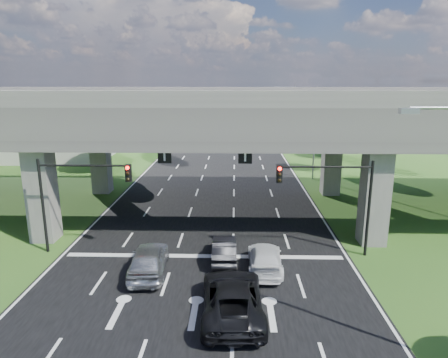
{
  "coord_description": "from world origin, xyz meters",
  "views": [
    {
      "loc": [
        1.86,
        -19.24,
        10.54
      ],
      "look_at": [
        1.08,
        9.03,
        3.59
      ],
      "focal_mm": 32.0,
      "sensor_mm": 36.0,
      "label": 1
    }
  ],
  "objects_px": {
    "car_trailing": "(232,298)",
    "streetlight_beyond": "(291,114)",
    "signal_right": "(334,190)",
    "signal_left": "(76,188)",
    "streetlight_far": "(312,126)",
    "car_silver": "(149,259)",
    "car_dark": "(224,250)",
    "car_white": "(265,258)"
  },
  "relations": [
    {
      "from": "car_white",
      "to": "car_trailing",
      "type": "height_order",
      "value": "car_trailing"
    },
    {
      "from": "car_dark",
      "to": "car_white",
      "type": "relative_size",
      "value": 0.87
    },
    {
      "from": "signal_right",
      "to": "car_dark",
      "type": "relative_size",
      "value": 1.48
    },
    {
      "from": "car_dark",
      "to": "car_trailing",
      "type": "bearing_deg",
      "value": 94.0
    },
    {
      "from": "signal_right",
      "to": "car_trailing",
      "type": "bearing_deg",
      "value": -132.11
    },
    {
      "from": "signal_left",
      "to": "car_trailing",
      "type": "height_order",
      "value": "signal_left"
    },
    {
      "from": "signal_left",
      "to": "streetlight_beyond",
      "type": "bearing_deg",
      "value": 63.57
    },
    {
      "from": "streetlight_far",
      "to": "car_trailing",
      "type": "height_order",
      "value": "streetlight_far"
    },
    {
      "from": "signal_right",
      "to": "signal_left",
      "type": "bearing_deg",
      "value": 180.0
    },
    {
      "from": "streetlight_far",
      "to": "car_trailing",
      "type": "xyz_separation_m",
      "value": [
        -8.31,
        -26.73,
        -4.99
      ]
    },
    {
      "from": "signal_right",
      "to": "streetlight_far",
      "type": "height_order",
      "value": "streetlight_far"
    },
    {
      "from": "car_silver",
      "to": "car_trailing",
      "type": "height_order",
      "value": "car_silver"
    },
    {
      "from": "streetlight_beyond",
      "to": "streetlight_far",
      "type": "bearing_deg",
      "value": -90.0
    },
    {
      "from": "signal_left",
      "to": "car_white",
      "type": "distance_m",
      "value": 12.15
    },
    {
      "from": "car_dark",
      "to": "car_trailing",
      "type": "relative_size",
      "value": 0.68
    },
    {
      "from": "streetlight_beyond",
      "to": "car_silver",
      "type": "distance_m",
      "value": 41.23
    },
    {
      "from": "streetlight_far",
      "to": "streetlight_beyond",
      "type": "xyz_separation_m",
      "value": [
        0.0,
        16.0,
        0.0
      ]
    },
    {
      "from": "streetlight_beyond",
      "to": "car_white",
      "type": "bearing_deg",
      "value": -99.63
    },
    {
      "from": "signal_right",
      "to": "signal_left",
      "type": "relative_size",
      "value": 1.0
    },
    {
      "from": "car_trailing",
      "to": "car_white",
      "type": "bearing_deg",
      "value": -114.21
    },
    {
      "from": "streetlight_far",
      "to": "car_silver",
      "type": "relative_size",
      "value": 2.04
    },
    {
      "from": "streetlight_beyond",
      "to": "car_silver",
      "type": "relative_size",
      "value": 2.04
    },
    {
      "from": "signal_right",
      "to": "car_silver",
      "type": "relative_size",
      "value": 1.22
    },
    {
      "from": "signal_right",
      "to": "streetlight_far",
      "type": "distance_m",
      "value": 20.25
    },
    {
      "from": "streetlight_far",
      "to": "streetlight_beyond",
      "type": "bearing_deg",
      "value": 90.0
    },
    {
      "from": "signal_right",
      "to": "streetlight_far",
      "type": "relative_size",
      "value": 0.6
    },
    {
      "from": "car_dark",
      "to": "signal_left",
      "type": "bearing_deg",
      "value": -7.3
    },
    {
      "from": "signal_right",
      "to": "car_dark",
      "type": "distance_m",
      "value": 7.5
    },
    {
      "from": "car_trailing",
      "to": "streetlight_beyond",
      "type": "bearing_deg",
      "value": -103.37
    },
    {
      "from": "signal_right",
      "to": "car_silver",
      "type": "bearing_deg",
      "value": -165.63
    },
    {
      "from": "signal_left",
      "to": "car_silver",
      "type": "distance_m",
      "value": 6.53
    },
    {
      "from": "car_silver",
      "to": "car_white",
      "type": "xyz_separation_m",
      "value": [
        6.53,
        0.64,
        -0.16
      ]
    },
    {
      "from": "signal_left",
      "to": "signal_right",
      "type": "bearing_deg",
      "value": 0.0
    },
    {
      "from": "streetlight_far",
      "to": "car_dark",
      "type": "xyz_separation_m",
      "value": [
        -8.84,
        -21.0,
        -5.15
      ]
    },
    {
      "from": "signal_right",
      "to": "streetlight_beyond",
      "type": "height_order",
      "value": "streetlight_beyond"
    },
    {
      "from": "signal_right",
      "to": "car_silver",
      "type": "distance_m",
      "value": 11.57
    },
    {
      "from": "signal_right",
      "to": "car_trailing",
      "type": "height_order",
      "value": "signal_right"
    },
    {
      "from": "car_dark",
      "to": "car_silver",
      "type": "bearing_deg",
      "value": 22.08
    },
    {
      "from": "streetlight_beyond",
      "to": "car_trailing",
      "type": "xyz_separation_m",
      "value": [
        -8.31,
        -42.73,
        -4.99
      ]
    },
    {
      "from": "car_trailing",
      "to": "car_silver",
      "type": "bearing_deg",
      "value": -42.19
    },
    {
      "from": "car_white",
      "to": "signal_right",
      "type": "bearing_deg",
      "value": -151.85
    },
    {
      "from": "car_dark",
      "to": "streetlight_beyond",
      "type": "bearing_deg",
      "value": -104.81
    }
  ]
}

